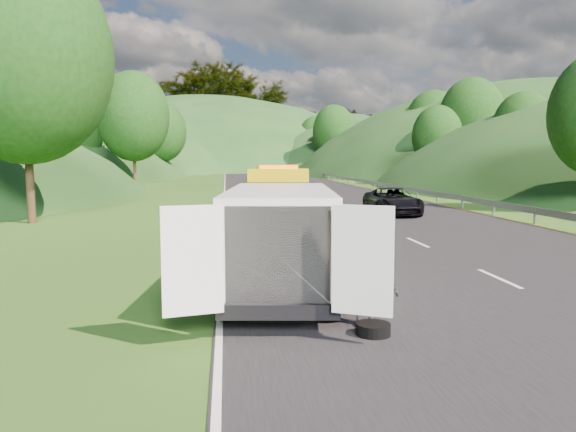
{
  "coord_description": "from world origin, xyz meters",
  "views": [
    {
      "loc": [
        -3.75,
        -15.11,
        3.04
      ],
      "look_at": [
        -1.93,
        1.35,
        1.3
      ],
      "focal_mm": 35.0,
      "sensor_mm": 36.0,
      "label": 1
    }
  ],
  "objects": [
    {
      "name": "dist_car_b",
      "position": [
        5.74,
        68.56,
        0.0
      ],
      "size": [
        1.39,
        3.99,
        1.31
      ],
      "primitive_type": "imported",
      "color": "#744D53",
      "rests_on": "ground"
    },
    {
      "name": "white_van",
      "position": [
        -2.59,
        -3.08,
        1.34
      ],
      "size": [
        3.63,
        6.92,
        2.37
      ],
      "rotation": [
        0.0,
        0.0,
        -0.11
      ],
      "color": "black",
      "rests_on": "ground"
    },
    {
      "name": "ground",
      "position": [
        0.0,
        0.0,
        0.0
      ],
      "size": [
        320.0,
        320.0,
        0.0
      ],
      "primitive_type": "plane",
      "color": "#38661E",
      "rests_on": "ground"
    },
    {
      "name": "tow_truck",
      "position": [
        -1.84,
        5.64,
        1.34
      ],
      "size": [
        3.1,
        6.59,
        2.73
      ],
      "rotation": [
        0.0,
        0.0,
        -0.13
      ],
      "color": "black",
      "rests_on": "ground"
    },
    {
      "name": "tree_line_left",
      "position": [
        -19.0,
        60.0,
        0.0
      ],
      "size": [
        14.0,
        140.0,
        14.0
      ],
      "primitive_type": null,
      "color": "#214D16",
      "rests_on": "ground"
    },
    {
      "name": "woman",
      "position": [
        -4.2,
        1.94,
        0.0
      ],
      "size": [
        0.59,
        0.67,
        1.51
      ],
      "primitive_type": "imported",
      "rotation": [
        0.0,
        0.0,
        2.0
      ],
      "color": "silver",
      "rests_on": "ground"
    },
    {
      "name": "hills_backdrop",
      "position": [
        6.5,
        134.7,
        0.0
      ],
      "size": [
        201.0,
        288.6,
        44.0
      ],
      "primitive_type": null,
      "color": "#2D5B23",
      "rests_on": "ground"
    },
    {
      "name": "guardrail",
      "position": [
        10.3,
        52.5,
        0.0
      ],
      "size": [
        0.06,
        140.0,
        1.52
      ],
      "primitive_type": "cube",
      "color": "gray",
      "rests_on": "ground"
    },
    {
      "name": "tree_line_right",
      "position": [
        23.0,
        60.0,
        0.0
      ],
      "size": [
        14.0,
        140.0,
        14.0
      ],
      "primitive_type": null,
      "color": "#214D16",
      "rests_on": "ground"
    },
    {
      "name": "child",
      "position": [
        -2.47,
        -0.22,
        0.0
      ],
      "size": [
        0.59,
        0.6,
        0.97
      ],
      "primitive_type": "imported",
      "rotation": [
        0.0,
        0.0,
        -0.87
      ],
      "color": "tan",
      "rests_on": "ground"
    },
    {
      "name": "passing_suv",
      "position": [
        5.0,
        13.73,
        0.0
      ],
      "size": [
        2.56,
        5.16,
        1.41
      ],
      "primitive_type": "imported",
      "rotation": [
        0.0,
        0.0,
        -0.04
      ],
      "color": "black",
      "rests_on": "ground"
    },
    {
      "name": "spare_tire",
      "position": [
        -1.28,
        -6.01,
        0.0
      ],
      "size": [
        0.59,
        0.59,
        0.2
      ],
      "primitive_type": "cylinder",
      "color": "black",
      "rests_on": "ground"
    },
    {
      "name": "dist_car_a",
      "position": [
        0.08,
        51.64,
        0.0
      ],
      "size": [
        1.63,
        4.06,
        1.38
      ],
      "primitive_type": "imported",
      "color": "#4C4B50",
      "rests_on": "ground"
    },
    {
      "name": "suitcase",
      "position": [
        -4.66,
        0.63,
        0.32
      ],
      "size": [
        0.42,
        0.27,
        0.65
      ],
      "primitive_type": "cube",
      "rotation": [
        0.0,
        0.0,
        0.11
      ],
      "color": "#655E4C",
      "rests_on": "ground"
    },
    {
      "name": "road_surface",
      "position": [
        3.0,
        40.0,
        0.01
      ],
      "size": [
        14.0,
        200.0,
        0.02
      ],
      "primitive_type": "cube",
      "color": "black",
      "rests_on": "ground"
    },
    {
      "name": "dist_car_c",
      "position": [
        2.24,
        82.87,
        0.0
      ],
      "size": [
        1.95,
        4.81,
        1.4
      ],
      "primitive_type": "imported",
      "color": "#AB5558",
      "rests_on": "ground"
    },
    {
      "name": "worker",
      "position": [
        -1.31,
        -5.51,
        0.0
      ],
      "size": [
        1.3,
        0.95,
        1.82
      ],
      "primitive_type": "imported",
      "rotation": [
        0.0,
        0.0,
        -0.25
      ],
      "color": "black",
      "rests_on": "ground"
    }
  ]
}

